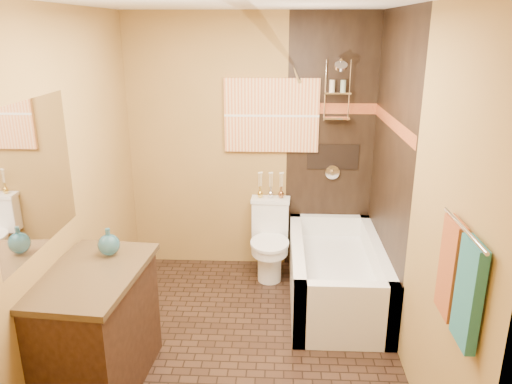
# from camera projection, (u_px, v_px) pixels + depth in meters

# --- Properties ---
(floor) EXTENTS (3.00, 3.00, 0.00)m
(floor) POSITION_uv_depth(u_px,v_px,m) (240.00, 348.00, 3.84)
(floor) COLOR black
(floor) RESTS_ON ground
(wall_left) EXTENTS (0.02, 3.00, 2.50)m
(wall_left) POSITION_uv_depth(u_px,v_px,m) (68.00, 192.00, 3.50)
(wall_left) COLOR #A2793E
(wall_left) RESTS_ON floor
(wall_right) EXTENTS (0.02, 3.00, 2.50)m
(wall_right) POSITION_uv_depth(u_px,v_px,m) (414.00, 197.00, 3.39)
(wall_right) COLOR #A2793E
(wall_right) RESTS_ON floor
(wall_back) EXTENTS (2.40, 0.02, 2.50)m
(wall_back) POSITION_uv_depth(u_px,v_px,m) (251.00, 146.00, 4.87)
(wall_back) COLOR #A2793E
(wall_back) RESTS_ON floor
(wall_front) EXTENTS (2.40, 0.02, 2.50)m
(wall_front) POSITION_uv_depth(u_px,v_px,m) (208.00, 312.00, 2.02)
(wall_front) COLOR #A2793E
(wall_front) RESTS_ON floor
(ceiling) EXTENTS (3.00, 3.00, 0.00)m
(ceiling) POSITION_uv_depth(u_px,v_px,m) (236.00, 1.00, 3.05)
(ceiling) COLOR silver
(ceiling) RESTS_ON wall_back
(alcove_tile_back) EXTENTS (0.85, 0.01, 2.50)m
(alcove_tile_back) POSITION_uv_depth(u_px,v_px,m) (331.00, 147.00, 4.82)
(alcove_tile_back) COLOR black
(alcove_tile_back) RESTS_ON wall_back
(alcove_tile_right) EXTENTS (0.01, 1.50, 2.50)m
(alcove_tile_right) POSITION_uv_depth(u_px,v_px,m) (390.00, 168.00, 4.10)
(alcove_tile_right) COLOR black
(alcove_tile_right) RESTS_ON wall_right
(mosaic_band_back) EXTENTS (0.85, 0.01, 0.10)m
(mosaic_band_back) POSITION_uv_depth(u_px,v_px,m) (333.00, 109.00, 4.69)
(mosaic_band_back) COLOR maroon
(mosaic_band_back) RESTS_ON alcove_tile_back
(mosaic_band_right) EXTENTS (0.01, 1.50, 0.10)m
(mosaic_band_right) POSITION_uv_depth(u_px,v_px,m) (392.00, 123.00, 3.99)
(mosaic_band_right) COLOR maroon
(mosaic_band_right) RESTS_ON alcove_tile_right
(alcove_niche) EXTENTS (0.50, 0.01, 0.25)m
(alcove_niche) POSITION_uv_depth(u_px,v_px,m) (333.00, 157.00, 4.84)
(alcove_niche) COLOR black
(alcove_niche) RESTS_ON alcove_tile_back
(shower_fixtures) EXTENTS (0.24, 0.33, 1.16)m
(shower_fixtures) POSITION_uv_depth(u_px,v_px,m) (337.00, 105.00, 4.58)
(shower_fixtures) COLOR silver
(shower_fixtures) RESTS_ON floor
(curtain_rod) EXTENTS (0.03, 1.55, 0.03)m
(curtain_rod) POSITION_uv_depth(u_px,v_px,m) (296.00, 71.00, 3.90)
(curtain_rod) COLOR silver
(curtain_rod) RESTS_ON wall_back
(towel_bar) EXTENTS (0.02, 0.55, 0.02)m
(towel_bar) POSITION_uv_depth(u_px,v_px,m) (464.00, 229.00, 2.33)
(towel_bar) COLOR silver
(towel_bar) RESTS_ON wall_right
(towel_teal) EXTENTS (0.05, 0.22, 0.52)m
(towel_teal) POSITION_uv_depth(u_px,v_px,m) (469.00, 294.00, 2.29)
(towel_teal) COLOR #1F6467
(towel_teal) RESTS_ON towel_bar
(towel_rust) EXTENTS (0.05, 0.22, 0.52)m
(towel_rust) POSITION_uv_depth(u_px,v_px,m) (450.00, 268.00, 2.54)
(towel_rust) COLOR #97421B
(towel_rust) RESTS_ON towel_bar
(sunset_painting) EXTENTS (0.90, 0.04, 0.70)m
(sunset_painting) POSITION_uv_depth(u_px,v_px,m) (272.00, 116.00, 4.74)
(sunset_painting) COLOR orange
(sunset_painting) RESTS_ON wall_back
(vanity_mirror) EXTENTS (0.01, 1.00, 0.90)m
(vanity_mirror) POSITION_uv_depth(u_px,v_px,m) (35.00, 176.00, 3.00)
(vanity_mirror) COLOR white
(vanity_mirror) RESTS_ON wall_left
(bathtub) EXTENTS (0.80, 1.50, 0.55)m
(bathtub) POSITION_uv_depth(u_px,v_px,m) (336.00, 278.00, 4.44)
(bathtub) COLOR white
(bathtub) RESTS_ON floor
(toilet) EXTENTS (0.39, 0.57, 0.75)m
(toilet) POSITION_uv_depth(u_px,v_px,m) (270.00, 239.00, 4.87)
(toilet) COLOR white
(toilet) RESTS_ON floor
(vanity) EXTENTS (0.67, 1.02, 0.86)m
(vanity) POSITION_uv_depth(u_px,v_px,m) (96.00, 330.00, 3.32)
(vanity) COLOR black
(vanity) RESTS_ON floor
(teal_bottle) EXTENTS (0.18, 0.18, 0.24)m
(teal_bottle) POSITION_uv_depth(u_px,v_px,m) (109.00, 242.00, 3.39)
(teal_bottle) COLOR #225868
(teal_bottle) RESTS_ON vanity
(bud_vases) EXTENTS (0.26, 0.05, 0.26)m
(bud_vases) POSITION_uv_depth(u_px,v_px,m) (271.00, 184.00, 4.87)
(bud_vases) COLOR gold
(bud_vases) RESTS_ON toilet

